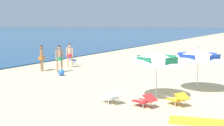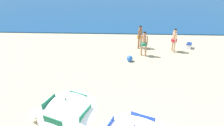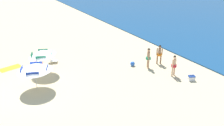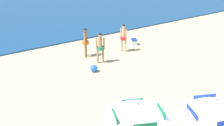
% 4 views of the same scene
% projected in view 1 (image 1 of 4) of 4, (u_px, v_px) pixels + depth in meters
% --- Properties ---
extents(ground_plane, '(800.00, 800.00, 0.00)m').
position_uv_depth(ground_plane, '(199.00, 90.00, 13.98)').
color(ground_plane, '#CCB78C').
extents(beach_umbrella_striped_main, '(2.83, 2.85, 2.17)m').
position_uv_depth(beach_umbrella_striped_main, '(157.00, 57.00, 12.29)').
color(beach_umbrella_striped_main, silver).
rests_on(beach_umbrella_striped_main, ground).
extents(beach_umbrella_striped_second, '(3.40, 3.40, 2.08)m').
position_uv_depth(beach_umbrella_striped_second, '(198.00, 54.00, 13.80)').
color(beach_umbrella_striped_second, silver).
rests_on(beach_umbrella_striped_second, ground).
extents(lounge_chair_under_umbrella, '(0.79, 1.01, 0.52)m').
position_uv_depth(lounge_chair_under_umbrella, '(145.00, 100.00, 11.10)').
color(lounge_chair_under_umbrella, red).
rests_on(lounge_chair_under_umbrella, ground).
extents(lounge_chair_beside_umbrella, '(0.93, 1.02, 0.52)m').
position_uv_depth(lounge_chair_beside_umbrella, '(178.00, 98.00, 11.30)').
color(lounge_chair_beside_umbrella, gold).
rests_on(lounge_chair_beside_umbrella, ground).
extents(lounge_chair_facing_sea, '(0.87, 1.00, 0.50)m').
position_uv_depth(lounge_chair_facing_sea, '(111.00, 96.00, 11.61)').
color(lounge_chair_facing_sea, white).
rests_on(lounge_chair_facing_sea, ground).
extents(person_standing_near_shore, '(0.43, 0.50, 1.75)m').
position_uv_depth(person_standing_near_shore, '(70.00, 54.00, 21.53)').
color(person_standing_near_shore, '#D8A87F').
rests_on(person_standing_near_shore, ground).
extents(person_standing_beside, '(0.43, 0.44, 1.76)m').
position_uv_depth(person_standing_beside, '(42.00, 56.00, 19.68)').
color(person_standing_beside, '#8C6042').
rests_on(person_standing_beside, ground).
extents(person_wading_in, '(0.49, 0.44, 1.79)m').
position_uv_depth(person_wading_in, '(59.00, 57.00, 19.20)').
color(person_wading_in, tan).
rests_on(person_wading_in, ground).
extents(cooler_box, '(0.52, 0.59, 0.43)m').
position_uv_depth(cooler_box, '(73.00, 62.00, 23.11)').
color(cooler_box, white).
rests_on(cooler_box, ground).
extents(beach_ball, '(0.41, 0.41, 0.41)m').
position_uv_depth(beach_ball, '(61.00, 72.00, 18.02)').
color(beach_ball, blue).
rests_on(beach_ball, ground).
extents(beach_towel, '(1.27, 1.95, 0.01)m').
position_uv_depth(beach_towel, '(197.00, 122.00, 9.40)').
color(beach_towel, gold).
rests_on(beach_towel, ground).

